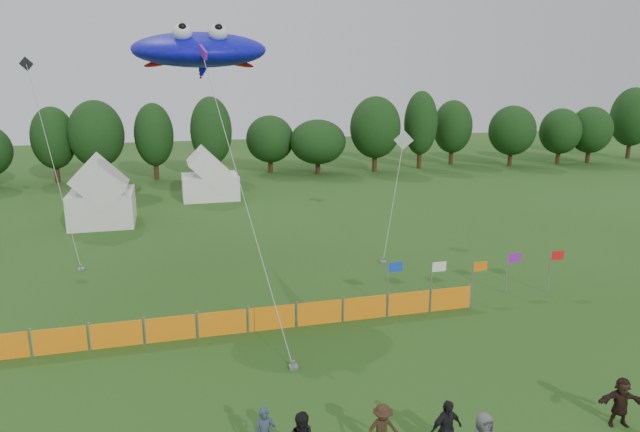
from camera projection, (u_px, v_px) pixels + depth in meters
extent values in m
cylinder|color=#382314|center=(57.00, 170.00, 55.15)|extent=(0.50, 0.50, 2.38)
ellipsoid|color=black|center=(53.00, 138.00, 54.41)|extent=(4.09, 4.09, 5.35)
cylinder|color=#382314|center=(99.00, 169.00, 55.34)|extent=(0.50, 0.50, 2.57)
ellipsoid|color=black|center=(96.00, 134.00, 54.54)|extent=(5.20, 5.20, 5.79)
cylinder|color=#382314|center=(156.00, 167.00, 56.62)|extent=(0.50, 0.50, 2.46)
ellipsoid|color=black|center=(154.00, 135.00, 55.85)|extent=(3.78, 3.78, 5.55)
cylinder|color=#382314|center=(213.00, 166.00, 56.64)|extent=(0.50, 0.50, 2.66)
ellipsoid|color=black|center=(211.00, 131.00, 55.80)|extent=(4.05, 4.05, 5.99)
cylinder|color=#382314|center=(270.00, 163.00, 60.73)|extent=(0.50, 0.50, 1.98)
ellipsoid|color=black|center=(270.00, 139.00, 60.11)|extent=(5.06, 5.06, 4.46)
cylinder|color=#382314|center=(318.00, 165.00, 60.07)|extent=(0.50, 0.50, 1.86)
ellipsoid|color=black|center=(318.00, 142.00, 59.49)|extent=(5.86, 5.86, 4.18)
cylinder|color=#382314|center=(375.00, 159.00, 61.37)|extent=(0.50, 0.50, 2.62)
ellipsoid|color=black|center=(375.00, 127.00, 60.55)|extent=(5.41, 5.41, 5.89)
cylinder|color=#382314|center=(419.00, 156.00, 63.30)|extent=(0.50, 0.50, 2.78)
ellipsoid|color=black|center=(421.00, 123.00, 62.43)|extent=(3.67, 3.67, 6.26)
cylinder|color=#382314|center=(451.00, 154.00, 66.33)|extent=(0.50, 0.50, 2.42)
ellipsoid|color=black|center=(453.00, 127.00, 65.57)|extent=(4.46, 4.46, 5.44)
cylinder|color=#382314|center=(510.00, 156.00, 65.27)|extent=(0.50, 0.50, 2.24)
ellipsoid|color=black|center=(512.00, 130.00, 64.57)|extent=(5.26, 5.26, 5.03)
cylinder|color=#382314|center=(558.00, 155.00, 66.90)|extent=(0.50, 0.50, 2.10)
ellipsoid|color=black|center=(560.00, 131.00, 66.24)|extent=(4.74, 4.74, 4.73)
cylinder|color=#382314|center=(588.00, 154.00, 67.39)|extent=(0.50, 0.50, 2.16)
ellipsoid|color=black|center=(591.00, 130.00, 66.71)|extent=(4.88, 4.88, 4.87)
cylinder|color=#382314|center=(629.00, 147.00, 70.90)|extent=(0.50, 0.50, 2.85)
ellipsoid|color=black|center=(633.00, 117.00, 70.01)|extent=(5.19, 5.19, 6.42)
cube|color=silver|center=(103.00, 208.00, 39.57)|extent=(4.22, 4.22, 2.32)
cube|color=white|center=(210.00, 187.00, 47.86)|extent=(4.57, 3.66, 2.01)
cube|color=orange|center=(0.00, 347.00, 20.68)|extent=(1.90, 0.06, 1.00)
cube|color=orange|center=(60.00, 341.00, 21.18)|extent=(1.90, 0.06, 1.00)
cube|color=orange|center=(116.00, 335.00, 21.68)|extent=(1.90, 0.06, 1.00)
cube|color=orange|center=(171.00, 329.00, 22.17)|extent=(1.90, 0.06, 1.00)
cube|color=orange|center=(222.00, 323.00, 22.67)|extent=(1.90, 0.06, 1.00)
cube|color=orange|center=(272.00, 318.00, 23.17)|extent=(1.90, 0.06, 1.00)
cube|color=orange|center=(319.00, 313.00, 23.67)|extent=(1.90, 0.06, 1.00)
cube|color=orange|center=(365.00, 308.00, 24.17)|extent=(1.90, 0.06, 1.00)
cube|color=orange|center=(409.00, 303.00, 24.66)|extent=(1.90, 0.06, 1.00)
cube|color=orange|center=(451.00, 299.00, 25.16)|extent=(1.90, 0.06, 1.00)
cylinder|color=gray|center=(388.00, 284.00, 25.45)|extent=(0.06, 0.06, 2.02)
cube|color=blue|center=(395.00, 267.00, 25.35)|extent=(0.70, 0.02, 0.45)
cylinder|color=gray|center=(431.00, 283.00, 25.73)|extent=(0.06, 0.06, 1.95)
cube|color=white|center=(439.00, 267.00, 25.63)|extent=(0.70, 0.02, 0.45)
cylinder|color=gray|center=(472.00, 281.00, 26.10)|extent=(0.06, 0.06, 1.83)
cube|color=orange|center=(480.00, 266.00, 26.02)|extent=(0.70, 0.02, 0.45)
cylinder|color=gray|center=(507.00, 274.00, 26.92)|extent=(0.06, 0.06, 1.97)
cube|color=purple|center=(514.00, 258.00, 26.83)|extent=(0.70, 0.02, 0.45)
cylinder|color=gray|center=(549.00, 272.00, 27.00)|extent=(0.06, 0.06, 2.05)
cube|color=red|center=(557.00, 255.00, 26.89)|extent=(0.70, 0.02, 0.45)
imported|color=#332214|center=(382.00, 430.00, 15.40)|extent=(0.99, 0.58, 1.52)
imported|color=black|center=(446.00, 430.00, 15.25)|extent=(1.07, 0.61, 1.73)
imported|color=black|center=(621.00, 402.00, 16.73)|extent=(1.49, 0.88, 1.53)
ellipsoid|color=#0F11E0|center=(199.00, 49.00, 26.74)|extent=(6.64, 5.28, 2.19)
sphere|color=white|center=(182.00, 32.00, 25.11)|extent=(0.88, 0.88, 0.88)
sphere|color=white|center=(218.00, 33.00, 25.50)|extent=(0.88, 0.88, 0.88)
ellipsoid|color=#B9090A|center=(163.00, 62.00, 26.66)|extent=(1.84, 0.80, 0.29)
ellipsoid|color=#B9090A|center=(235.00, 62.00, 27.49)|extent=(1.84, 0.80, 0.29)
cube|color=purple|center=(203.00, 52.00, 24.54)|extent=(0.37, 0.96, 0.70)
cylinder|color=#A5A5A5|center=(243.00, 195.00, 22.53)|extent=(2.15, 8.40, 10.99)
cube|color=gray|center=(293.00, 367.00, 20.16)|extent=(0.30, 0.30, 0.10)
cube|color=silver|center=(404.00, 140.00, 36.48)|extent=(1.25, 0.35, 1.25)
cylinder|color=#A5A5A5|center=(394.00, 197.00, 34.02)|extent=(3.53, 5.90, 6.08)
cube|color=gray|center=(383.00, 262.00, 31.54)|extent=(0.30, 0.30, 0.10)
cube|color=black|center=(26.00, 64.00, 33.22)|extent=(0.84, 0.24, 0.84)
cylinder|color=#A5A5A5|center=(53.00, 162.00, 31.80)|extent=(2.88, 6.55, 10.77)
cube|color=gray|center=(81.00, 269.00, 30.38)|extent=(0.30, 0.30, 0.10)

